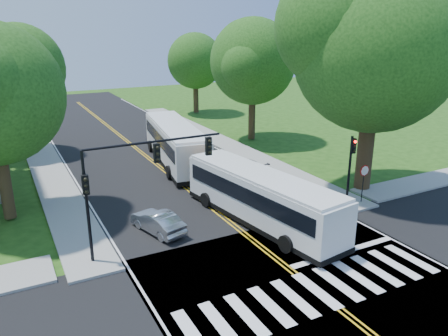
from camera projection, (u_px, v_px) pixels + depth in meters
ground at (309, 285)px, 19.62m from camera, size 140.00×140.00×0.00m
road at (167, 173)px, 34.77m from camera, size 14.00×96.00×0.01m
cross_road at (309, 285)px, 19.62m from camera, size 60.00×12.00×0.01m
center_line at (151, 160)px, 38.13m from camera, size 0.36×70.00×0.01m
edge_line_w at (70, 171)px, 35.12m from camera, size 0.12×70.00×0.01m
edge_line_e at (220, 150)px, 41.15m from camera, size 0.12×70.00×0.01m
crosswalk at (316, 290)px, 19.19m from camera, size 12.60×3.00×0.01m
stop_bar at (344, 252)px, 22.51m from camera, size 6.60×0.40×0.01m
sidewalk_nw at (45, 163)px, 36.96m from camera, size 2.60×40.00×0.15m
sidewalk_ne at (219, 141)px, 44.32m from camera, size 2.60×40.00×0.15m
tree_ne_big at (376, 50)px, 28.27m from camera, size 10.80×10.80×14.91m
tree_east_mid at (253, 62)px, 42.51m from camera, size 8.40×8.40×11.93m
tree_east_far at (195, 61)px, 56.72m from camera, size 7.20×7.20×10.34m
signal_nw at (134, 172)px, 21.09m from camera, size 7.15×0.46×5.66m
signal_ne at (351, 161)px, 27.77m from camera, size 0.30×0.46×4.40m
stop_sign at (364, 175)px, 28.02m from camera, size 0.76×0.08×2.53m
bus_lead at (260, 197)px, 25.44m from camera, size 4.21×12.02×3.05m
bus_follow at (175, 143)px, 36.79m from camera, size 4.74×13.16×3.34m
hatchback at (158, 222)px, 24.51m from camera, size 2.28×3.99×1.24m
suv at (296, 194)px, 28.56m from camera, size 3.11×4.98×1.29m
dark_sedan at (241, 167)px, 34.03m from camera, size 3.14×4.81×1.30m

